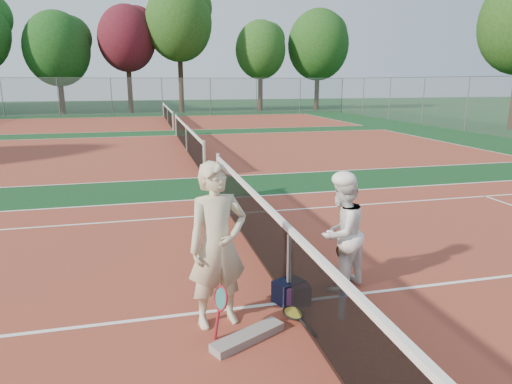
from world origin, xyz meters
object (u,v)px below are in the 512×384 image
player_b (341,233)px  racket_red (221,312)px  sports_bag_purple (297,295)px  water_bottle (342,307)px  racket_spare (293,315)px  player_a (218,246)px  sports_bag_navy (288,291)px  racket_black_held (343,265)px  net_main (289,266)px

player_b → racket_red: 2.04m
sports_bag_purple → water_bottle: water_bottle is taller
racket_spare → water_bottle: (0.56, -0.12, 0.09)m
player_a → water_bottle: 1.67m
sports_bag_navy → water_bottle: size_ratio=1.22×
player_a → racket_black_held: player_a is taller
water_bottle → racket_red: bearing=-178.3°
player_b → racket_black_held: size_ratio=2.72×
racket_black_held → water_bottle: 0.98m
racket_black_held → water_bottle: (-0.41, -0.88, -0.14)m
player_b → sports_bag_navy: 1.05m
racket_red → water_bottle: size_ratio=1.98×
racket_black_held → sports_bag_purple: racket_black_held is taller
sports_bag_purple → water_bottle: (0.39, -0.48, 0.02)m
sports_bag_navy → racket_spare: bearing=-100.5°
net_main → player_b: player_b is taller
sports_bag_navy → player_b: bearing=15.4°
racket_black_held → sports_bag_navy: bearing=-8.1°
net_main → racket_spare: 0.62m
sports_bag_navy → racket_red: bearing=-147.4°
racket_spare → sports_bag_purple: bearing=-41.5°
net_main → player_a: player_a is taller
racket_red → racket_black_held: (1.87, 0.92, -0.01)m
player_b → racket_spare: 1.34m
player_a → racket_spare: (0.87, -0.15, -0.90)m
racket_red → sports_bag_purple: bearing=0.8°
net_main → player_b: size_ratio=7.02×
player_b → sports_bag_purple: (-0.72, -0.32, -0.65)m
sports_bag_purple → water_bottle: 0.62m
net_main → water_bottle: 0.81m
racket_spare → sports_bag_purple: 0.41m
racket_red → racket_black_held: 2.08m
player_b → racket_spare: (-0.89, -0.68, -0.72)m
net_main → sports_bag_navy: 0.37m
player_a → racket_black_held: (1.84, 0.61, -0.67)m
racket_red → water_bottle: racket_red is taller
player_a → racket_black_held: 2.05m
water_bottle → player_b: bearing=67.8°
sports_bag_purple → racket_spare: bearing=-115.6°
net_main → water_bottle: (0.49, -0.54, -0.36)m
racket_spare → net_main: bearing=-26.4°
net_main → player_b: bearing=17.9°
racket_spare → sports_bag_purple: (0.17, 0.36, 0.07)m
racket_spare → water_bottle: 0.58m
player_a → racket_red: size_ratio=3.22×
player_a → sports_bag_navy: player_a is taller
racket_red → racket_spare: size_ratio=1.00×
sports_bag_purple → water_bottle: size_ratio=1.05×
net_main → racket_spare: (-0.08, -0.42, -0.45)m
racket_red → racket_spare: bearing=-15.0°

